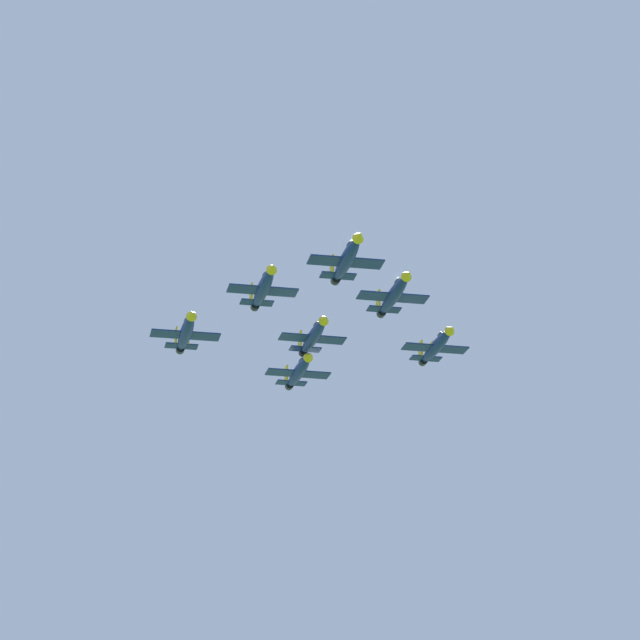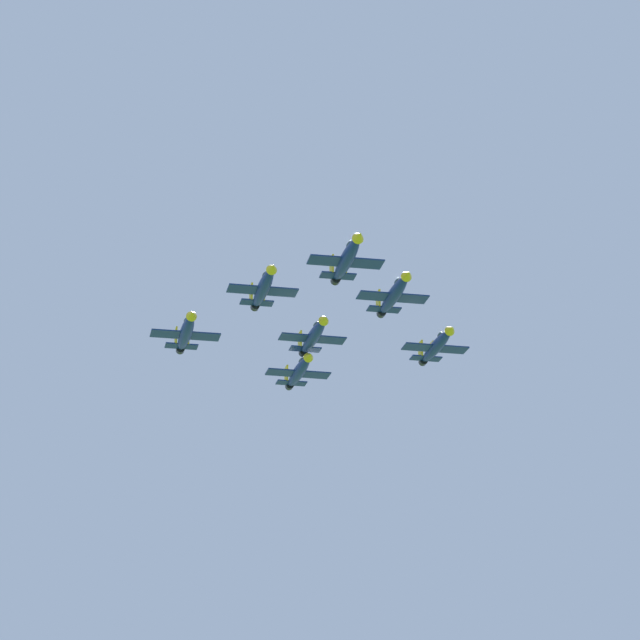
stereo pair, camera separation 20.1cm
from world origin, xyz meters
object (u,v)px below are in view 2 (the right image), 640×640
jet_lead (347,259)px  jet_trailing (299,371)px  jet_right_outer (186,332)px  jet_slot_rear (313,336)px  jet_left_wingman (394,294)px  jet_left_outer (436,346)px  jet_right_wingman (263,287)px

jet_lead → jet_trailing: jet_lead is taller
jet_right_outer → jet_slot_rear: bearing=90.4°
jet_left_wingman → jet_right_outer: (12.95, -31.56, -4.42)m
jet_right_outer → jet_slot_rear: 21.19m
jet_lead → jet_left_outer: 32.91m
jet_lead → jet_left_outer: jet_lead is taller
jet_left_outer → jet_trailing: (5.63, -23.91, -1.93)m
jet_right_outer → jet_left_wingman: bearing=69.0°
jet_lead → jet_slot_rear: jet_lead is taller
jet_left_wingman → jet_trailing: 27.64m
jet_lead → jet_left_wingman: 16.35m
jet_left_wingman → jet_right_outer: jet_left_wingman is taller
jet_right_wingman → jet_right_outer: bearing=-139.3°
jet_right_outer → jet_trailing: 24.59m
jet_lead → jet_trailing: size_ratio=1.05×
jet_right_outer → jet_left_outer: bearing=90.4°
jet_slot_rear → jet_trailing: jet_slot_rear is taller
jet_lead → jet_trailing: (-27.00, -25.82, -5.75)m
jet_left_outer → jet_slot_rear: 21.17m
jet_right_outer → jet_trailing: size_ratio=1.03×
jet_right_wingman → jet_trailing: size_ratio=1.01×
jet_right_wingman → jet_trailing: (-25.32, -9.57, -5.05)m
jet_right_wingman → jet_left_outer: jet_right_wingman is taller
jet_right_outer → jet_right_wingman: bearing=40.8°
jet_right_wingman → jet_left_outer: 34.26m
jet_lead → jet_right_wingman: (-1.68, -16.26, -0.70)m
jet_lead → jet_slot_rear: (-18.00, -17.22, -3.64)m
jet_trailing → jet_slot_rear: bearing=-0.8°
jet_right_wingman → jet_lead: bearing=40.7°
jet_left_outer → jet_right_outer: size_ratio=0.97×
jet_left_wingman → jet_left_outer: size_ratio=1.03×
jet_lead → jet_right_wingman: bearing=-138.6°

